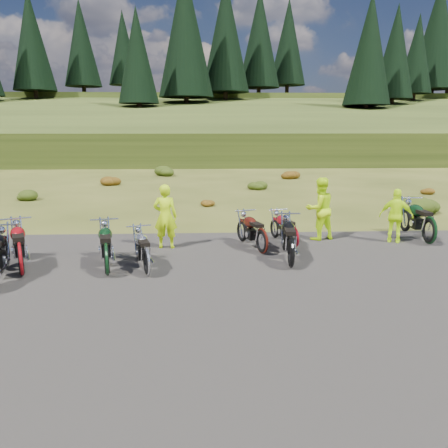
{
  "coord_description": "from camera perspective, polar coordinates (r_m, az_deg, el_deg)",
  "views": [
    {
      "loc": [
        -0.45,
        -10.02,
        3.42
      ],
      "look_at": [
        0.05,
        1.09,
        0.97
      ],
      "focal_mm": 35.0,
      "sensor_mm": 36.0,
      "label": 1
    }
  ],
  "objects": [
    {
      "name": "ground",
      "position": [
        10.59,
        0.01,
        -6.39
      ],
      "size": [
        300.0,
        300.0,
        0.0
      ],
      "primitive_type": "plane",
      "color": "#394115",
      "rests_on": "ground"
    },
    {
      "name": "gravel_pad",
      "position": [
        8.72,
        0.6,
        -10.62
      ],
      "size": [
        20.0,
        12.0,
        0.04
      ],
      "primitive_type": "cube",
      "color": "black",
      "rests_on": "ground"
    },
    {
      "name": "hill_slope",
      "position": [
        60.11,
        -2.14,
        9.16
      ],
      "size": [
        300.0,
        45.97,
        9.37
      ],
      "primitive_type": null,
      "rotation": [
        0.14,
        0.0,
        0.0
      ],
      "color": "#2A3913",
      "rests_on": "ground"
    },
    {
      "name": "hill_plateau",
      "position": [
        120.07,
        -2.37,
        10.78
      ],
      "size": [
        300.0,
        90.0,
        9.17
      ],
      "primitive_type": "cube",
      "color": "#2A3913",
      "rests_on": "ground"
    },
    {
      "name": "conifer_18",
      "position": [
        78.82,
        -23.88,
        21.11
      ],
      "size": [
        6.6,
        6.6,
        17.0
      ],
      "color": "black",
      "rests_on": "ground"
    },
    {
      "name": "conifer_19",
      "position": [
        82.83,
        -18.18,
        21.54
      ],
      "size": [
        6.16,
        6.16,
        16.0
      ],
      "color": "black",
      "rests_on": "ground"
    },
    {
      "name": "conifer_20",
      "position": [
        87.42,
        -13.01,
        21.5
      ],
      "size": [
        5.72,
        5.72,
        15.0
      ],
      "color": "black",
      "rests_on": "ground"
    },
    {
      "name": "conifer_21",
      "position": [
        61.31,
        -11.27,
        20.78
      ],
      "size": [
        5.28,
        5.28,
        14.0
      ],
      "color": "black",
      "rests_on": "ground"
    },
    {
      "name": "conifer_22",
      "position": [
        67.4,
        -5.09,
        23.81
      ],
      "size": [
        7.92,
        7.92,
        20.0
      ],
      "color": "black",
      "rests_on": "ground"
    },
    {
      "name": "conifer_23",
      "position": [
        73.46,
        0.21,
        23.45
      ],
      "size": [
        7.48,
        7.48,
        19.0
      ],
      "color": "black",
      "rests_on": "ground"
    },
    {
      "name": "conifer_24",
      "position": [
        79.96,
        4.66,
        23.02
      ],
      "size": [
        7.04,
        7.04,
        18.0
      ],
      "color": "black",
      "rests_on": "ground"
    },
    {
      "name": "conifer_25",
      "position": [
        86.77,
        8.39,
        22.42
      ],
      "size": [
        6.6,
        6.6,
        17.0
      ],
      "color": "black",
      "rests_on": "ground"
    },
    {
      "name": "conifer_26",
      "position": [
        63.58,
        18.46,
        20.83
      ],
      "size": [
        6.16,
        6.16,
        16.0
      ],
      "color": "black",
      "rests_on": "ground"
    },
    {
      "name": "conifer_27",
      "position": [
        71.37,
        21.49,
        20.19
      ],
      "size": [
        5.72,
        5.72,
        15.0
      ],
      "color": "black",
      "rests_on": "ground"
    },
    {
      "name": "conifer_28",
      "position": [
        79.31,
        23.9,
        19.64
      ],
      "size": [
        5.28,
        5.28,
        14.0
      ],
      "color": "black",
      "rests_on": "ground"
    },
    {
      "name": "conifer_29",
      "position": [
        87.92,
        26.09,
        21.43
      ],
      "size": [
        7.92,
        7.92,
        20.0
      ],
      "color": "black",
      "rests_on": "ground"
    },
    {
      "name": "shrub_1",
      "position": [
        23.21,
        -24.45,
        3.61
      ],
      "size": [
        1.03,
        1.03,
        0.61
      ],
      "primitive_type": "ellipsoid",
      "color": "#24350D",
      "rests_on": "ground"
    },
    {
      "name": "shrub_2",
      "position": [
        27.4,
        -14.72,
        5.67
      ],
      "size": [
        1.3,
        1.3,
        0.77
      ],
      "primitive_type": "ellipsoid",
      "color": "#6C320D",
      "rests_on": "ground"
    },
    {
      "name": "shrub_3",
      "position": [
        32.18,
        -7.67,
        7.05
      ],
      "size": [
        1.56,
        1.56,
        0.92
      ],
      "primitive_type": "ellipsoid",
      "color": "#24350D",
      "rests_on": "ground"
    },
    {
      "name": "shrub_4",
      "position": [
        19.48,
        -2.37,
        2.99
      ],
      "size": [
        0.77,
        0.77,
        0.45
      ],
      "primitive_type": "ellipsoid",
      "color": "#6C320D",
      "rests_on": "ground"
    },
    {
      "name": "shrub_5",
      "position": [
        24.89,
        4.3,
        5.21
      ],
      "size": [
        1.03,
        1.03,
        0.61
      ],
      "primitive_type": "ellipsoid",
      "color": "#24350D",
      "rests_on": "ground"
    },
    {
      "name": "shrub_6",
      "position": [
        30.53,
        8.57,
        6.59
      ],
      "size": [
        1.3,
        1.3,
        0.77
      ],
      "primitive_type": "ellipsoid",
      "color": "#6C320D",
      "rests_on": "ground"
    },
    {
      "name": "shrub_7",
      "position": [
        19.45,
        24.25,
        2.59
      ],
      "size": [
        1.56,
        1.56,
        0.92
      ],
      "primitive_type": "ellipsoid",
      "color": "#24350D",
      "rests_on": "ground"
    },
    {
      "name": "shrub_8",
      "position": [
        25.46,
        24.77,
        4.09
      ],
      "size": [
        0.77,
        0.77,
        0.45
      ],
      "primitive_type": "ellipsoid",
      "color": "#6C320D",
      "rests_on": "ground"
    },
    {
      "name": "motorcycle_1",
      "position": [
        11.38,
        -24.83,
        -6.24
      ],
      "size": [
        1.6,
        2.36,
        1.18
      ],
      "primitive_type": null,
      "rotation": [
        0.0,
        0.0,
        1.99
      ],
      "color": "maroon",
      "rests_on": "ground"
    },
    {
      "name": "motorcycle_2",
      "position": [
        10.7,
        -14.95,
        -6.63
      ],
      "size": [
        1.21,
        2.29,
        1.14
      ],
      "primitive_type": null,
      "rotation": [
        0.0,
        0.0,
        1.8
      ],
      "color": "black",
      "rests_on": "ground"
    },
    {
      "name": "motorcycle_3",
      "position": [
        10.48,
        -9.96,
        -6.78
      ],
      "size": [
        1.17,
        2.02,
        1.0
      ],
      "primitive_type": null,
      "rotation": [
        0.0,
        0.0,
        1.87
      ],
      "color": "#ADADB1",
      "rests_on": "ground"
    },
    {
      "name": "motorcycle_4",
      "position": [
        12.12,
        4.94,
        -3.98
      ],
      "size": [
        1.29,
        2.12,
        1.05
      ],
      "primitive_type": null,
      "rotation": [
        0.0,
        0.0,
        1.9
      ],
      "color": "#43110B",
      "rests_on": "ground"
    },
    {
      "name": "motorcycle_5",
      "position": [
        11.03,
        8.69,
        -5.76
      ],
      "size": [
        0.93,
        2.29,
        1.17
      ],
      "primitive_type": null,
      "rotation": [
        0.0,
        0.0,
        1.48
      ],
      "color": "black",
      "rests_on": "ground"
    },
    {
      "name": "motorcycle_6",
      "position": [
        12.72,
        8.97,
        -3.3
      ],
      "size": [
        1.1,
        1.99,
        0.99
      ],
      "primitive_type": null,
      "rotation": [
        0.0,
        0.0,
        1.84
      ],
      "color": "maroon",
      "rests_on": "ground"
    },
    {
      "name": "motorcycle_7",
      "position": [
        14.43,
        25.08,
        -2.47
      ],
      "size": [
        0.8,
        2.35,
        1.23
      ],
      "primitive_type": null,
      "rotation": [
        0.0,
        0.0,
        1.58
      ],
      "color": "black",
      "rests_on": "ground"
    },
    {
      "name": "person_middle",
      "position": [
        12.54,
        -7.67,
        0.86
      ],
      "size": [
        0.71,
        0.49,
        1.85
      ],
      "primitive_type": "imported",
      "rotation": [
        0.0,
        0.0,
        3.06
      ],
      "color": "#B7E30B",
      "rests_on": "ground"
    },
    {
      "name": "person_right_a",
      "position": [
        13.73,
        12.37,
        1.84
      ],
      "size": [
        1.12,
        0.99,
        1.92
      ],
      "primitive_type": "imported",
      "rotation": [
        0.0,
        0.0,
        3.47
      ],
      "color": "#B7E30B",
      "rests_on": "ground"
    },
    {
      "name": "person_right_b",
      "position": [
        14.04,
        21.56,
        0.87
      ],
      "size": [
        1.03,
        0.77,
        1.63
      ],
      "primitive_type": "imported",
      "rotation": [
        0.0,
        0.0,
        2.7
      ],
      "color": "#B7E30B",
      "rests_on": "ground"
    }
  ]
}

